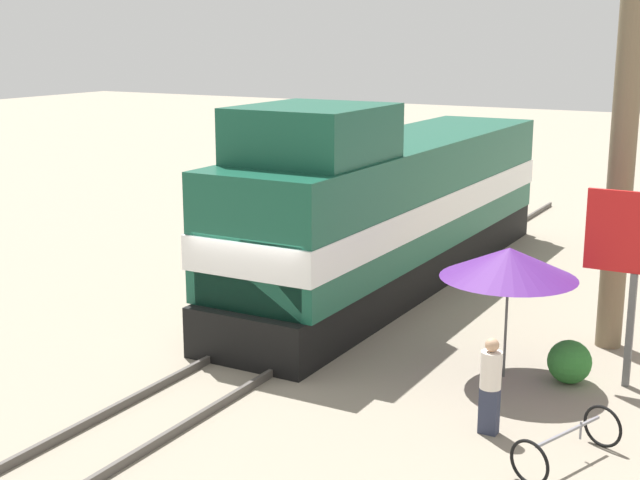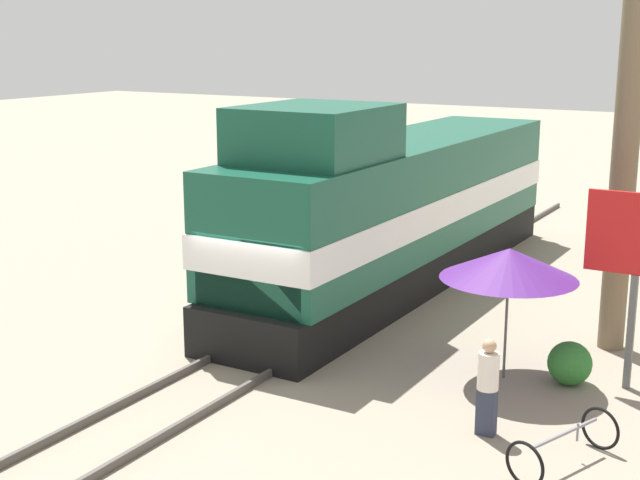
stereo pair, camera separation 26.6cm
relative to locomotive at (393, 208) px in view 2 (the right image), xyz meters
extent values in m
plane|color=gray|center=(0.00, -5.46, -2.00)|extent=(120.00, 120.00, 0.00)
cube|color=#4C4742|center=(-0.72, -5.46, -1.92)|extent=(0.08, 36.02, 0.15)
cube|color=#4C4742|center=(0.72, -5.46, -1.92)|extent=(0.08, 36.02, 0.15)
cube|color=black|center=(0.00, 0.44, -1.48)|extent=(2.64, 14.19, 1.03)
cube|color=#144C38|center=(0.00, 0.44, 0.34)|extent=(2.87, 13.62, 2.62)
cube|color=white|center=(0.00, 0.44, 0.08)|extent=(2.91, 13.76, 0.70)
cube|color=white|center=(0.00, -5.38, -0.25)|extent=(2.44, 1.99, 1.44)
cube|color=#144C38|center=(0.00, -3.82, 2.23)|extent=(2.69, 3.12, 1.14)
cylinder|color=#726047|center=(5.81, -1.81, 2.97)|extent=(0.51, 0.51, 9.94)
cylinder|color=#4C4C4C|center=(4.48, -4.50, -0.83)|extent=(0.05, 0.05, 2.33)
cone|color=#4C1E72|center=(4.48, -4.50, 0.19)|extent=(2.50, 2.50, 0.56)
cube|color=#595959|center=(6.55, -3.84, -0.94)|extent=(0.12, 0.12, 2.11)
cube|color=red|center=(6.55, -3.84, 0.84)|extent=(1.80, 0.08, 1.46)
sphere|color=#2D722D|center=(5.61, -4.21, -1.60)|extent=(0.80, 0.80, 0.80)
cube|color=#2D3347|center=(5.03, -6.96, -1.61)|extent=(0.30, 0.20, 0.77)
cylinder|color=silver|center=(5.03, -6.96, -0.93)|extent=(0.34, 0.34, 0.61)
sphere|color=tan|center=(5.03, -6.96, -0.51)|extent=(0.22, 0.22, 0.22)
torus|color=black|center=(6.71, -6.56, -1.66)|extent=(0.65, 0.28, 0.67)
torus|color=black|center=(6.07, -8.27, -1.66)|extent=(0.65, 0.28, 0.67)
cube|color=slate|center=(6.39, -7.41, -1.47)|extent=(0.58, 1.47, 0.04)
cylinder|color=slate|center=(6.51, -7.11, -1.55)|extent=(0.04, 0.04, 0.28)
camera|label=1|loc=(9.16, -19.76, 4.26)|focal=50.00mm
camera|label=2|loc=(9.39, -19.63, 4.26)|focal=50.00mm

